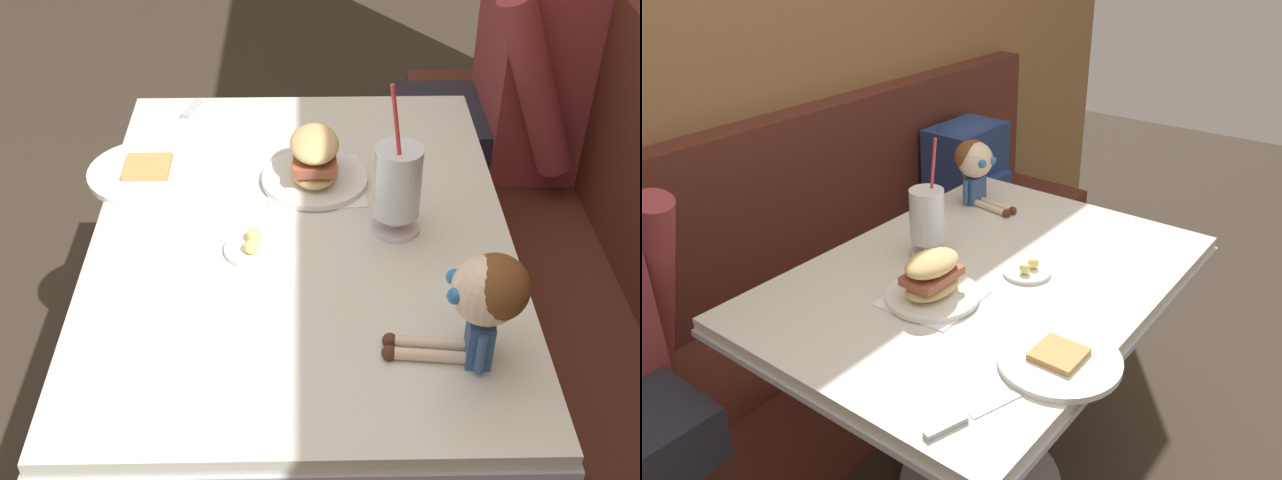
% 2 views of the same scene
% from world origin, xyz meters
% --- Properties ---
extents(ground_plane, '(8.00, 8.00, 0.00)m').
position_xyz_m(ground_plane, '(0.00, 0.00, 0.00)').
color(ground_plane, '#382D23').
extents(booth_bench, '(2.60, 0.48, 1.00)m').
position_xyz_m(booth_bench, '(0.00, 0.81, 0.33)').
color(booth_bench, '#512319').
rests_on(booth_bench, ground).
extents(diner_table, '(1.11, 0.81, 0.74)m').
position_xyz_m(diner_table, '(0.00, 0.18, 0.54)').
color(diner_table, silver).
rests_on(diner_table, ground).
extents(toast_plate, '(0.25, 0.25, 0.03)m').
position_xyz_m(toast_plate, '(-0.20, -0.15, 0.75)').
color(toast_plate, white).
rests_on(toast_plate, diner_table).
extents(milkshake_glass, '(0.10, 0.10, 0.32)m').
position_xyz_m(milkshake_glass, '(-0.00, 0.36, 0.84)').
color(milkshake_glass, silver).
rests_on(milkshake_glass, diner_table).
extents(sandwich_plate, '(0.22, 0.22, 0.12)m').
position_xyz_m(sandwich_plate, '(-0.17, 0.21, 0.79)').
color(sandwich_plate, white).
rests_on(sandwich_plate, diner_table).
extents(butter_saucer, '(0.12, 0.12, 0.04)m').
position_xyz_m(butter_saucer, '(0.06, 0.09, 0.75)').
color(butter_saucer, white).
rests_on(butter_saucer, diner_table).
extents(butter_knife, '(0.23, 0.09, 0.01)m').
position_xyz_m(butter_knife, '(-0.45, -0.09, 0.74)').
color(butter_knife, silver).
rests_on(butter_knife, diner_table).
extents(seated_doll, '(0.12, 0.22, 0.20)m').
position_xyz_m(seated_doll, '(0.35, 0.46, 0.87)').
color(seated_doll, '#385689').
rests_on(seated_doll, diner_table).
extents(diner_patron, '(0.55, 0.48, 0.81)m').
position_xyz_m(diner_patron, '(-0.76, 0.76, 0.74)').
color(diner_patron, maroon).
rests_on(diner_patron, booth_bench).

